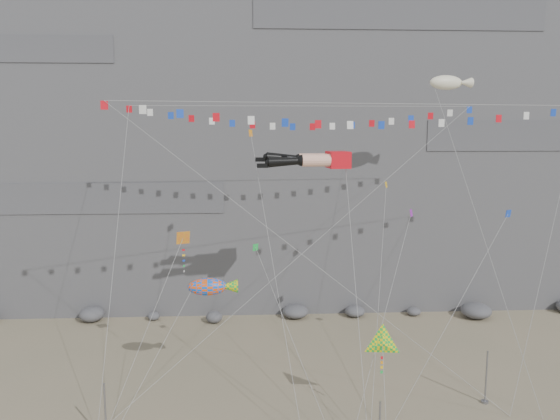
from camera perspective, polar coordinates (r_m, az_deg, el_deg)
The scene contains 17 objects.
ground at distance 40.01m, azimuth 3.69°, elevation -19.36°, with size 120.00×120.00×0.00m, color gray.
cliff at distance 67.55m, azimuth 0.65°, elevation 13.86°, with size 80.00×28.00×50.00m, color slate.
talus_boulders at distance 55.34m, azimuth 1.61°, elevation -10.58°, with size 60.00×3.00×1.20m, color #5C5D61, non-canonical shape.
anchor_pole_left at distance 36.09m, azimuth -17.78°, elevation -19.62°, with size 0.12×0.12×3.84m, color gray.
anchor_pole_right at distance 41.44m, azimuth 20.75°, elevation -16.02°, with size 0.12×0.12×3.74m, color gray.
legs_kite at distance 40.20m, azimuth 3.46°, elevation 5.23°, with size 6.96×15.07×21.47m.
flag_banner_upper at distance 45.18m, azimuth 2.36°, elevation 10.77°, with size 27.87×13.50×28.02m.
flag_banner_lower at distance 38.57m, azimuth 9.04°, elevation 10.91°, with size 33.96×8.35×23.09m.
harlequin_kite at distance 38.53m, azimuth -10.11°, elevation -2.93°, with size 5.37×6.52×13.17m.
fish_windsock at distance 37.61m, azimuth -7.60°, elevation -7.96°, with size 7.56×6.06×11.12m.
delta_kite at distance 35.36m, azimuth 10.66°, elevation -13.56°, with size 2.54×4.27×7.33m.
blimp_windsock at distance 47.91m, azimuth 16.99°, elevation 12.55°, with size 4.89×14.16×26.05m.
small_kite_a at distance 41.82m, azimuth -3.00°, elevation 7.54°, with size 3.67×12.85×22.21m.
small_kite_b at distance 42.30m, azimuth 13.48°, elevation -0.58°, with size 7.03×11.25×17.43m.
small_kite_c at distance 38.76m, azimuth -2.44°, elevation -4.25°, with size 5.26×9.80×14.54m.
small_kite_d at distance 45.15m, azimuth 11.01°, elevation 2.14°, with size 4.68×14.71×20.36m.
small_kite_e at distance 40.54m, azimuth 22.57°, elevation -0.70°, with size 10.42×6.71×17.25m.
Camera 1 is at (-4.28, -35.12, 18.69)m, focal length 35.00 mm.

